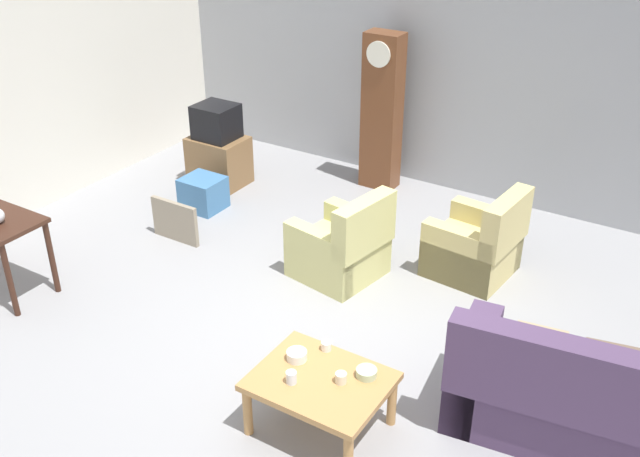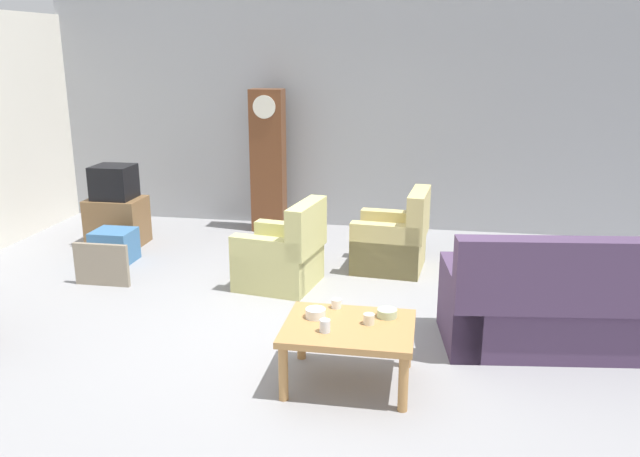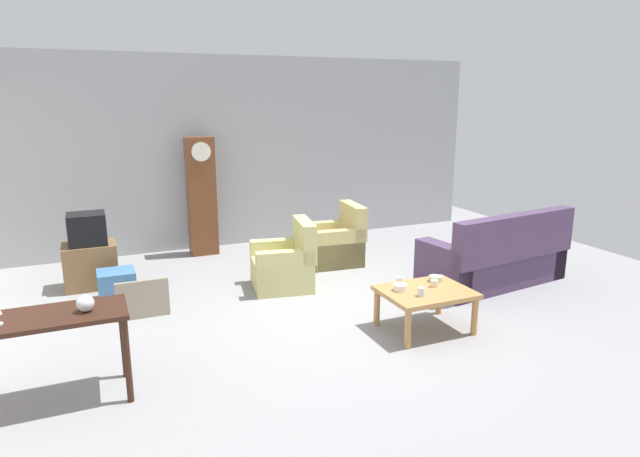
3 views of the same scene
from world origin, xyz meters
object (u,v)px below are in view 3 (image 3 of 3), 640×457
at_px(tv_stand_cabinet, 91,265).
at_px(cup_blue_rimmed, 421,292).
at_px(armchair_olive_near, 285,266).
at_px(bowl_white_stacked, 400,287).
at_px(tv_crt, 87,229).
at_px(cup_cream_tall, 434,283).
at_px(glass_dome_cloche, 85,303).
at_px(cup_white_porcelain, 400,280).
at_px(couch_floral, 496,259).
at_px(bowl_shallow_green, 435,279).
at_px(grandfather_clock, 202,196).
at_px(coffee_table_wood, 425,296).
at_px(console_table_dark, 44,329).
at_px(storage_box_blue, 117,285).
at_px(framed_picture_leaning, 143,299).
at_px(armchair_olive_far, 336,244).

distance_m(tv_stand_cabinet, cup_blue_rimmed, 4.50).
relative_size(armchair_olive_near, bowl_white_stacked, 6.00).
height_order(tv_crt, cup_cream_tall, tv_crt).
bearing_deg(glass_dome_cloche, cup_white_porcelain, 6.37).
xyz_separation_m(couch_floral, bowl_shallow_green, (-1.50, -0.70, 0.14)).
height_order(grandfather_clock, bowl_white_stacked, grandfather_clock).
height_order(couch_floral, coffee_table_wood, couch_floral).
height_order(console_table_dark, grandfather_clock, grandfather_clock).
xyz_separation_m(console_table_dark, glass_dome_cloche, (0.33, -0.04, 0.19)).
height_order(tv_stand_cabinet, bowl_shallow_green, tv_stand_cabinet).
xyz_separation_m(couch_floral, cup_cream_tall, (-1.62, -0.85, 0.15)).
distance_m(storage_box_blue, cup_cream_tall, 3.97).
xyz_separation_m(tv_stand_cabinet, glass_dome_cloche, (-0.05, -3.06, 0.57)).
bearing_deg(framed_picture_leaning, armchair_olive_far, 19.64).
xyz_separation_m(tv_stand_cabinet, framed_picture_leaning, (0.53, -1.41, -0.07)).
height_order(coffee_table_wood, console_table_dark, console_table_dark).
bearing_deg(couch_floral, bowl_white_stacked, -158.38).
bearing_deg(cup_white_porcelain, cup_blue_rimmed, -91.97).
xyz_separation_m(tv_stand_cabinet, bowl_shallow_green, (3.63, -2.80, 0.20)).
xyz_separation_m(console_table_dark, cup_blue_rimmed, (3.59, -0.13, -0.16)).
xyz_separation_m(glass_dome_cloche, bowl_shallow_green, (3.68, 0.26, -0.37)).
relative_size(armchair_olive_near, console_table_dark, 0.71).
xyz_separation_m(couch_floral, glass_dome_cloche, (-5.18, -0.96, 0.51)).
bearing_deg(glass_dome_cloche, bowl_white_stacked, 2.78).
distance_m(cup_white_porcelain, bowl_shallow_green, 0.42).
bearing_deg(cup_blue_rimmed, console_table_dark, 177.94).
distance_m(armchair_olive_near, framed_picture_leaning, 1.92).
xyz_separation_m(grandfather_clock, bowl_shallow_green, (1.89, -3.80, -0.46)).
bearing_deg(cup_cream_tall, coffee_table_wood, -161.63).
distance_m(tv_crt, storage_box_blue, 0.95).
bearing_deg(console_table_dark, bowl_white_stacked, 1.80).
distance_m(armchair_olive_far, console_table_dark, 4.75).
bearing_deg(cup_white_porcelain, glass_dome_cloche, -173.63).
relative_size(glass_dome_cloche, cup_white_porcelain, 1.85).
height_order(coffee_table_wood, grandfather_clock, grandfather_clock).
bearing_deg(cup_blue_rimmed, grandfather_clock, 109.52).
bearing_deg(glass_dome_cloche, cup_blue_rimmed, -1.50).
bearing_deg(coffee_table_wood, console_table_dark, -179.80).
bearing_deg(glass_dome_cloche, tv_stand_cabinet, 89.05).
distance_m(framed_picture_leaning, glass_dome_cloche, 1.86).
xyz_separation_m(armchair_olive_near, bowl_white_stacked, (0.68, -1.83, 0.20)).
distance_m(armchair_olive_near, bowl_shallow_green, 2.12).
distance_m(armchair_olive_near, glass_dome_cloche, 3.21).
bearing_deg(console_table_dark, tv_crt, 82.87).
distance_m(tv_crt, bowl_shallow_green, 4.60).
relative_size(couch_floral, tv_crt, 4.58).
bearing_deg(armchair_olive_far, cup_cream_tall, -90.47).
height_order(glass_dome_cloche, cup_blue_rimmed, glass_dome_cloche).
xyz_separation_m(couch_floral, armchair_olive_near, (-2.71, 1.02, -0.05)).
distance_m(tv_crt, glass_dome_cloche, 3.06).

